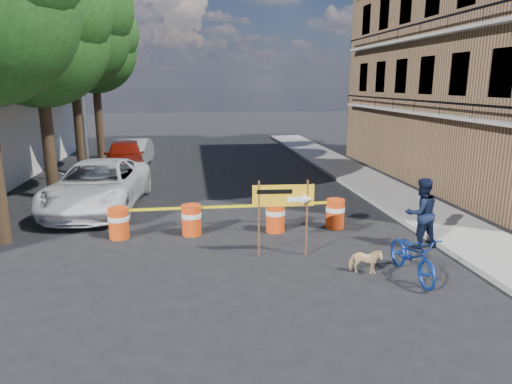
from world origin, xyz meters
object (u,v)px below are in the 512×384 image
object	(u,v)px
dog	(365,261)
bicycle	(414,235)
barrel_far_left	(119,222)
barrel_mid_left	(192,219)
detour_sign	(292,201)
suv_white	(98,185)
pedestrian	(421,213)
barrel_mid_right	(275,216)
sedan_red	(125,156)
sedan_silver	(133,153)
barrel_far_right	(335,213)

from	to	relation	value
dog	bicycle	bearing A→B (deg)	-88.00
barrel_far_left	barrel_mid_left	distance (m)	2.06
detour_sign	suv_white	size ratio (longest dim) A/B	0.33
detour_sign	pedestrian	world-z (taller)	detour_sign
dog	barrel_mid_right	bearing A→B (deg)	43.98
pedestrian	sedan_red	xyz separation A→B (m)	(-9.30, 12.26, -0.15)
barrel_mid_right	detour_sign	distance (m)	2.26
barrel_far_left	dog	xyz separation A→B (m)	(6.03, -3.42, -0.16)
barrel_mid_right	sedan_silver	bearing A→B (deg)	114.85
dog	sedan_silver	distance (m)	16.67
barrel_far_left	barrel_mid_right	bearing A→B (deg)	-0.59
barrel_mid_left	dog	size ratio (longest dim) A/B	1.21
barrel_mid_right	dog	xyz separation A→B (m)	(1.49, -3.38, -0.16)
sedan_silver	suv_white	bearing A→B (deg)	-87.15
barrel_mid_left	pedestrian	bearing A→B (deg)	-17.46
barrel_mid_right	sedan_silver	distance (m)	12.97
detour_sign	barrel_far_right	bearing A→B (deg)	52.44
pedestrian	suv_white	world-z (taller)	pedestrian
barrel_far_left	pedestrian	size ratio (longest dim) A/B	0.47
bicycle	sedan_silver	bearing A→B (deg)	115.60
suv_white	sedan_red	xyz separation A→B (m)	(0.00, 6.98, -0.04)
detour_sign	suv_white	distance (m)	7.92
barrel_mid_right	pedestrian	bearing A→B (deg)	-27.31
barrel_far_right	suv_white	xyz separation A→B (m)	(-7.57, 3.32, 0.37)
detour_sign	suv_white	bearing A→B (deg)	140.02
sedan_red	sedan_silver	distance (m)	1.39
barrel_far_right	detour_sign	world-z (taller)	detour_sign
barrel_mid_right	barrel_far_right	xyz separation A→B (m)	(1.88, 0.09, 0.00)
detour_sign	bicycle	bearing A→B (deg)	-30.77
suv_white	barrel_mid_left	bearing A→B (deg)	-41.23
barrel_mid_right	sedan_silver	size ratio (longest dim) A/B	0.20
barrel_far_left	barrel_far_right	xyz separation A→B (m)	(6.41, 0.05, 0.00)
barrel_mid_right	bicycle	bearing A→B (deg)	-56.16
barrel_far_right	sedan_silver	distance (m)	13.79
barrel_far_right	dog	world-z (taller)	barrel_far_right
barrel_far_left	sedan_silver	xyz separation A→B (m)	(-0.91, 11.72, 0.26)
barrel_far_left	sedan_silver	distance (m)	11.76
barrel_far_left	suv_white	xyz separation A→B (m)	(-1.15, 3.37, 0.37)
barrel_mid_right	bicycle	distance (m)	4.49
barrel_mid_left	sedan_red	xyz separation A→B (m)	(-3.21, 10.35, 0.33)
sedan_red	barrel_far_left	bearing A→B (deg)	-89.06
detour_sign	bicycle	world-z (taller)	bicycle
barrel_far_right	suv_white	size ratio (longest dim) A/B	0.15
sedan_red	sedan_silver	bearing A→B (deg)	74.61
barrel_far_left	bicycle	bearing A→B (deg)	-28.09
barrel_mid_right	detour_sign	size ratio (longest dim) A/B	0.45
barrel_far_left	detour_sign	xyz separation A→B (m)	(4.57, -2.07, 1.00)
barrel_mid_left	suv_white	size ratio (longest dim) A/B	0.15
dog	sedan_silver	world-z (taller)	sedan_silver
pedestrian	bicycle	world-z (taller)	bicycle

